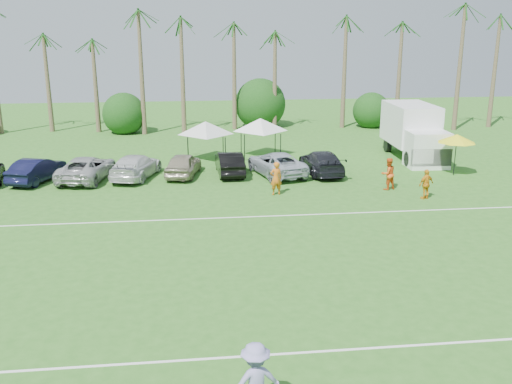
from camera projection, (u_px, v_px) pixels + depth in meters
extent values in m
cube|color=white|center=(214.00, 358.00, 15.58)|extent=(80.00, 0.10, 0.01)
cube|color=white|center=(202.00, 219.00, 27.04)|extent=(80.00, 0.10, 0.01)
cone|color=brown|center=(48.00, 75.00, 47.22)|extent=(0.44, 0.44, 10.00)
cone|color=brown|center=(97.00, 68.00, 47.53)|extent=(0.44, 0.44, 11.00)
cone|color=brown|center=(146.00, 86.00, 48.39)|extent=(0.44, 0.44, 8.00)
cone|color=brown|center=(193.00, 79.00, 48.70)|extent=(0.44, 0.44, 9.00)
cone|color=brown|center=(240.00, 73.00, 49.01)|extent=(0.44, 0.44, 10.00)
cone|color=brown|center=(286.00, 67.00, 49.32)|extent=(0.44, 0.44, 11.00)
cone|color=brown|center=(341.00, 84.00, 50.30)|extent=(0.44, 0.44, 8.00)
cone|color=brown|center=(396.00, 77.00, 50.72)|extent=(0.44, 0.44, 9.00)
cone|color=brown|center=(450.00, 71.00, 51.14)|extent=(0.44, 0.44, 10.00)
cone|color=brown|center=(493.00, 65.00, 51.45)|extent=(0.44, 0.44, 11.00)
cylinder|color=brown|center=(126.00, 123.00, 50.04)|extent=(0.30, 0.30, 1.40)
sphere|color=#113C10|center=(125.00, 110.00, 49.73)|extent=(4.00, 4.00, 4.00)
cylinder|color=brown|center=(261.00, 120.00, 51.38)|extent=(0.30, 0.30, 1.40)
sphere|color=#113C10|center=(261.00, 108.00, 51.08)|extent=(4.00, 4.00, 4.00)
cylinder|color=brown|center=(369.00, 119.00, 52.50)|extent=(0.30, 0.30, 1.40)
sphere|color=#113C10|center=(370.00, 107.00, 52.20)|extent=(4.00, 4.00, 4.00)
imported|color=orange|center=(276.00, 178.00, 30.72)|extent=(0.74, 0.57, 1.83)
imported|color=#E85919|center=(388.00, 174.00, 31.73)|extent=(1.04, 0.91, 1.80)
imported|color=orange|center=(426.00, 184.00, 29.99)|extent=(1.02, 0.71, 1.60)
cube|color=white|center=(410.00, 124.00, 39.92)|extent=(2.97, 5.19, 2.76)
cube|color=white|center=(427.00, 149.00, 36.84)|extent=(2.62, 2.09, 2.32)
cube|color=black|center=(432.00, 157.00, 36.13)|extent=(2.55, 0.44, 1.10)
cube|color=#E5590C|center=(429.00, 130.00, 40.16)|extent=(0.09, 1.77, 0.99)
cylinder|color=black|center=(409.00, 159.00, 37.15)|extent=(0.37, 1.01, 0.99)
cylinder|color=black|center=(442.00, 158.00, 37.31)|extent=(0.37, 1.01, 0.99)
cylinder|color=black|center=(388.00, 145.00, 41.60)|extent=(0.37, 1.01, 0.99)
cylinder|color=black|center=(417.00, 145.00, 41.76)|extent=(0.37, 1.01, 0.99)
cylinder|color=black|center=(188.00, 151.00, 37.54)|extent=(0.06, 0.06, 1.78)
cylinder|color=black|center=(225.00, 151.00, 37.82)|extent=(0.06, 0.06, 1.78)
cylinder|color=black|center=(188.00, 144.00, 39.90)|extent=(0.06, 0.06, 1.78)
cylinder|color=black|center=(223.00, 143.00, 40.18)|extent=(0.06, 0.06, 1.78)
pyramid|color=silver|center=(205.00, 121.00, 38.37)|extent=(3.84, 3.84, 0.89)
cylinder|color=black|center=(244.00, 148.00, 38.72)|extent=(0.06, 0.06, 1.79)
cylinder|color=black|center=(281.00, 147.00, 39.00)|extent=(0.06, 0.06, 1.79)
cylinder|color=black|center=(241.00, 141.00, 41.09)|extent=(0.06, 0.06, 1.79)
cylinder|color=black|center=(275.00, 140.00, 41.37)|extent=(0.06, 0.06, 1.79)
pyramid|color=white|center=(260.00, 118.00, 39.55)|extent=(3.87, 3.87, 0.90)
cylinder|color=black|center=(455.00, 157.00, 34.75)|extent=(0.05, 0.05, 2.29)
cone|color=yellow|center=(457.00, 138.00, 34.44)|extent=(2.29, 2.29, 0.52)
imported|color=#918BC5|center=(255.00, 381.00, 13.01)|extent=(1.34, 0.93, 1.89)
imported|color=black|center=(37.00, 170.00, 33.41)|extent=(2.79, 4.56, 1.42)
imported|color=#AAAAAA|center=(87.00, 168.00, 33.82)|extent=(3.28, 5.46, 1.42)
imported|color=silver|center=(136.00, 166.00, 34.31)|extent=(3.24, 5.24, 1.42)
imported|color=gray|center=(183.00, 164.00, 34.73)|extent=(2.50, 4.42, 1.42)
imported|color=black|center=(230.00, 163.00, 35.10)|extent=(1.66, 4.36, 1.42)
imported|color=#B3BCC5|center=(276.00, 164.00, 34.97)|extent=(3.58, 5.53, 1.42)
imported|color=black|center=(322.00, 162.00, 35.34)|extent=(2.21, 4.97, 1.42)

